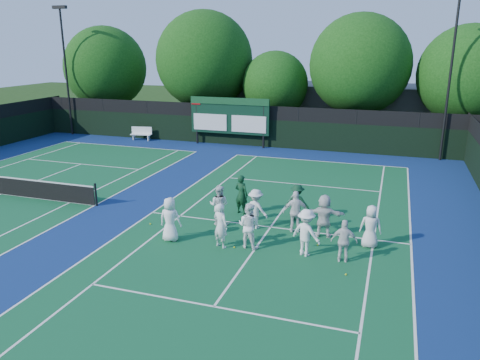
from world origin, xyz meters
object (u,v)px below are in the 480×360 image
(tennis_net, at_px, (1,185))
(bench, at_px, (141,133))
(coach_left, at_px, (241,195))
(scoreboard, at_px, (229,116))

(tennis_net, relative_size, bench, 6.69)
(coach_left, bearing_deg, scoreboard, -51.66)
(tennis_net, distance_m, coach_left, 12.40)
(scoreboard, height_order, bench, scoreboard)
(scoreboard, relative_size, tennis_net, 0.53)
(tennis_net, distance_m, bench, 14.38)
(scoreboard, distance_m, tennis_net, 16.26)
(scoreboard, height_order, coach_left, scoreboard)
(scoreboard, relative_size, bench, 3.55)
(bench, distance_m, coach_left, 18.24)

